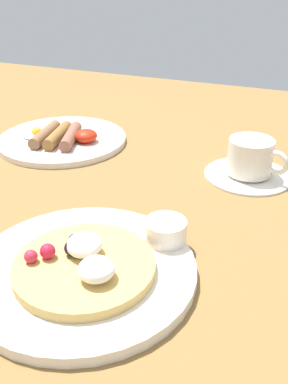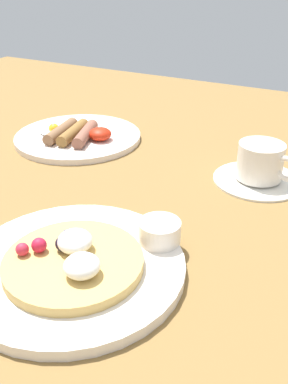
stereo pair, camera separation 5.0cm
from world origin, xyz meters
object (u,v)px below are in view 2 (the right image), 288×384
(pancake_plate, at_px, (74,266))
(coffee_saucer, at_px, (258,179))
(breakfast_plate, at_px, (78,137))
(coffee_cup, at_px, (261,161))
(syrup_ramekin, at_px, (160,231))

(pancake_plate, bearing_deg, coffee_saucer, 68.74)
(breakfast_plate, bearing_deg, coffee_cup, -2.02)
(pancake_plate, height_order, coffee_saucer, pancake_plate)
(coffee_saucer, bearing_deg, syrup_ramekin, -103.42)
(syrup_ramekin, xyz_separation_m, coffee_cup, (0.06, 0.24, 0.01))
(coffee_saucer, bearing_deg, coffee_cup, -20.47)
(syrup_ramekin, distance_m, coffee_cup, 0.24)
(breakfast_plate, height_order, coffee_saucer, breakfast_plate)
(breakfast_plate, bearing_deg, pancake_plate, -54.99)
(breakfast_plate, distance_m, coffee_cup, 0.36)
(coffee_cup, bearing_deg, breakfast_plate, 177.98)
(pancake_plate, xyz_separation_m, coffee_saucer, (0.12, 0.32, -0.00))
(coffee_cup, bearing_deg, coffee_saucer, 159.53)
(coffee_saucer, bearing_deg, breakfast_plate, 178.07)
(coffee_cup, bearing_deg, pancake_plate, -111.57)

